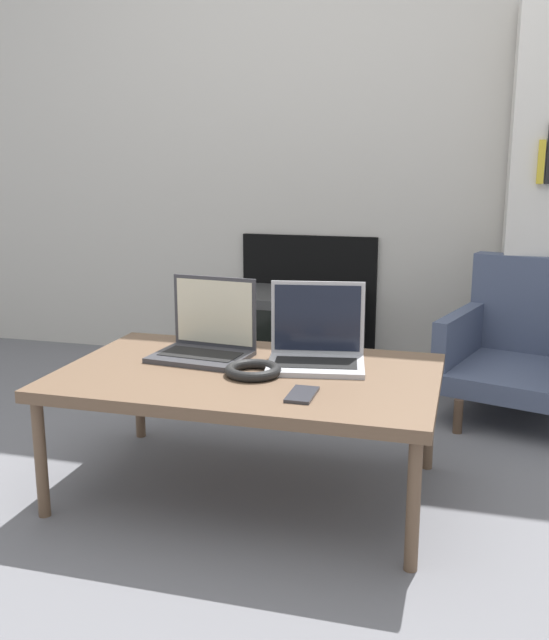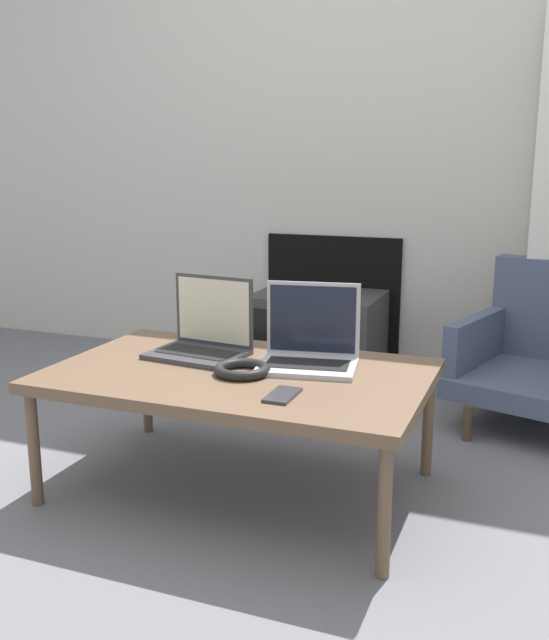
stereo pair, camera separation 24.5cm
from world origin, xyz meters
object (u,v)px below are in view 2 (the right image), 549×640
laptop_left (204,337)px  headphones (242,369)px  phone (282,395)px  tv (318,335)px  armchair (549,350)px  laptop_right (310,347)px

laptop_left → headphones: laptop_left is taller
headphones → phone: (0.19, -0.15, -0.01)m
tv → phone: bearing=-75.9°
laptop_left → phone: size_ratio=2.35×
armchair → laptop_left: bearing=-123.5°
laptop_left → armchair: size_ratio=0.43×
laptop_right → phone: laptop_right is taller
headphones → armchair: armchair is taller
armchair → tv: bearing=-175.5°
laptop_left → armchair: 1.41m
laptop_right → armchair: size_ratio=0.44×
headphones → tv: 1.32m
laptop_left → tv: bearing=94.1°
phone → tv: size_ratio=0.23×
laptop_right → phone: (0.03, -0.32, -0.05)m
laptop_left → phone: laptop_left is taller
headphones → phone: 0.24m
phone → armchair: (0.68, 1.21, -0.11)m
phone → laptop_right: bearing=95.1°
armchair → headphones: bearing=-112.3°
laptop_left → tv: (0.04, 1.13, -0.25)m
laptop_right → phone: size_ratio=2.43×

